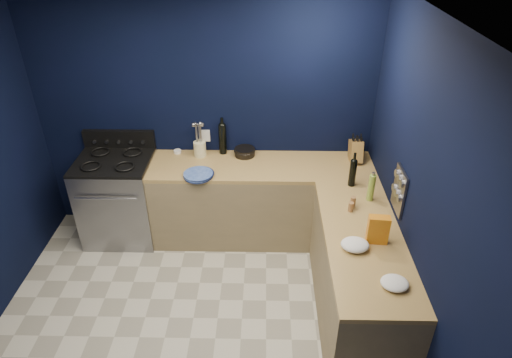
{
  "coord_description": "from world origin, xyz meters",
  "views": [
    {
      "loc": [
        0.62,
        -2.51,
        3.18
      ],
      "look_at": [
        0.55,
        1.0,
        1.0
      ],
      "focal_mm": 31.16,
      "sensor_mm": 36.0,
      "label": 1
    }
  ],
  "objects_px": {
    "gas_range": "(120,200)",
    "plate_stack": "(198,175)",
    "knife_block": "(356,151)",
    "crouton_bag": "(378,230)",
    "utensil_crock": "(200,149)"
  },
  "relations": [
    {
      "from": "gas_range",
      "to": "knife_block",
      "type": "relative_size",
      "value": 4.19
    },
    {
      "from": "gas_range",
      "to": "crouton_bag",
      "type": "distance_m",
      "value": 2.78
    },
    {
      "from": "plate_stack",
      "to": "utensil_crock",
      "type": "bearing_deg",
      "value": 94.54
    },
    {
      "from": "knife_block",
      "to": "crouton_bag",
      "type": "height_order",
      "value": "knife_block"
    },
    {
      "from": "knife_block",
      "to": "crouton_bag",
      "type": "xyz_separation_m",
      "value": [
        -0.05,
        -1.32,
        0.01
      ]
    },
    {
      "from": "gas_range",
      "to": "crouton_bag",
      "type": "height_order",
      "value": "crouton_bag"
    },
    {
      "from": "gas_range",
      "to": "utensil_crock",
      "type": "height_order",
      "value": "utensil_crock"
    },
    {
      "from": "gas_range",
      "to": "plate_stack",
      "type": "distance_m",
      "value": 1.04
    },
    {
      "from": "plate_stack",
      "to": "knife_block",
      "type": "relative_size",
      "value": 1.32
    },
    {
      "from": "utensil_crock",
      "to": "plate_stack",
      "type": "bearing_deg",
      "value": -85.46
    },
    {
      "from": "crouton_bag",
      "to": "utensil_crock",
      "type": "bearing_deg",
      "value": 143.68
    },
    {
      "from": "gas_range",
      "to": "utensil_crock",
      "type": "xyz_separation_m",
      "value": [
        0.87,
        0.2,
        0.52
      ]
    },
    {
      "from": "utensil_crock",
      "to": "crouton_bag",
      "type": "bearing_deg",
      "value": -41.43
    },
    {
      "from": "knife_block",
      "to": "crouton_bag",
      "type": "distance_m",
      "value": 1.32
    },
    {
      "from": "utensil_crock",
      "to": "crouton_bag",
      "type": "distance_m",
      "value": 2.1
    }
  ]
}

